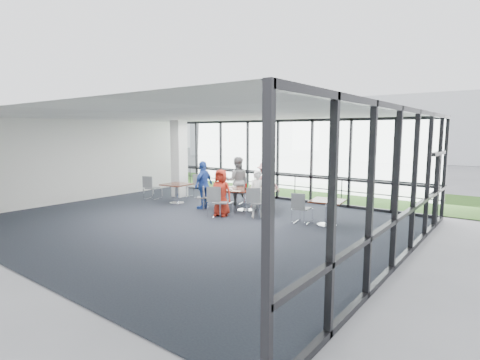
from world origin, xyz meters
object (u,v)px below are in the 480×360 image
Objects in this scene: structural_column at (179,159)px; chair_spare_r at (302,208)px; chair_spare_lb at (193,186)px; chair_main_fr at (264,192)px; diner_near_right at (258,194)px; main_table at (245,192)px; diner_near_left at (221,193)px; chair_main_nr at (259,203)px; chair_main_fl at (236,191)px; side_table_left at (177,187)px; chair_main_nl at (220,202)px; chair_spare_la at (152,188)px; diner_end at (204,185)px; diner_far_left at (237,181)px; chair_main_end at (203,197)px; diner_far_right at (265,184)px; side_table_right at (327,204)px.

structural_column reaches higher than chair_spare_r.
chair_main_fr is at bearing -178.78° from chair_spare_lb.
diner_near_right is 1.60× the size of chair_main_fr.
diner_near_left is at bearing -120.82° from main_table.
chair_main_fl is at bearing 108.64° from chair_main_nr.
side_table_left is 1.06× the size of chair_main_fl.
diner_near_right is at bearing 155.88° from chair_spare_lb.
chair_spare_la is (-4.24, 0.77, -0.02)m from chair_main_nl.
diner_end is at bearing 119.77° from chair_main_nl.
chair_main_fr reaches higher than main_table.
diner_far_left is 2.18× the size of chair_main_end.
side_table_left is 2.28m from chair_main_fl.
diner_near_right is 1.77m from diner_far_right.
chair_main_nr is (1.07, 0.65, -0.01)m from chair_main_nl.
chair_main_nr is 1.02× the size of chair_spare_la.
diner_far_right is (3.01, 1.57, 0.17)m from side_table_left.
chair_spare_la is at bearing -14.73° from diner_far_right.
diner_far_left reaches higher than chair_spare_la.
chair_main_fr is (1.30, 1.90, -0.38)m from diner_end.
chair_main_end is (-2.26, -0.14, -0.34)m from diner_near_right.
diner_far_right reaches higher than chair_main_nr.
diner_near_left reaches higher than main_table.
chair_main_fr is at bearing 32.05° from side_table_left.
structural_column is 3.33× the size of chair_main_fl.
chair_spare_lb is at bearing 35.69° from chair_spare_la.
diner_far_left is at bearing 170.65° from chair_spare_lb.
main_table is 1.06m from diner_near_right.
main_table is 3.43m from chair_spare_lb.
chair_main_nl is 1.04× the size of chair_spare_la.
diner_near_right is 0.32m from chair_main_nr.
diner_near_right is (4.81, -1.19, -0.85)m from structural_column.
diner_end is 1.50m from chair_main_nl.
diner_near_left reaches higher than diner_near_right.
chair_main_nr is (0.89, -1.69, -0.35)m from diner_far_right.
chair_main_end is (-1.49, -1.74, -0.40)m from diner_far_right.
diner_end reaches higher than chair_spare_lb.
diner_near_right is 5.19m from chair_spare_la.
diner_far_right reaches higher than chair_spare_la.
chair_main_fr is at bearing 175.50° from diner_far_left.
diner_far_right is 1.98× the size of chair_main_end.
side_table_left is at bearing -177.45° from side_table_right.
diner_near_right reaches higher than main_table.
structural_column is 1.78× the size of diner_far_left.
chair_spare_lb is at bearing -30.92° from diner_far_right.
side_table_left is 2.34m from diner_far_left.
structural_column is 3.40× the size of chair_main_nr.
chair_spare_lb reaches higher than chair_main_end.
chair_main_nr is 1.15× the size of chair_main_end.
chair_main_nl is (1.31, -0.64, -0.37)m from diner_end.
diner_end is 1.53m from chair_main_fl.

